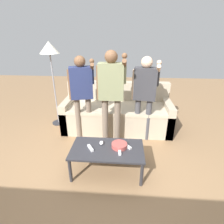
{
  "coord_description": "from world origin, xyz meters",
  "views": [
    {
      "loc": [
        0.32,
        -2.07,
        1.85
      ],
      "look_at": [
        0.13,
        0.4,
        0.75
      ],
      "focal_mm": 28.89,
      "sensor_mm": 36.0,
      "label": 1
    }
  ],
  "objects": [
    {
      "name": "snack_bowl",
      "position": [
        0.26,
        0.03,
        0.41
      ],
      "size": [
        0.22,
        0.22,
        0.06
      ],
      "primitive_type": "cylinder",
      "color": "#B24C47",
      "rests_on": "coffee_table"
    },
    {
      "name": "couch",
      "position": [
        0.16,
        1.33,
        0.32
      ],
      "size": [
        2.13,
        0.86,
        0.91
      ],
      "color": "#B7A88E",
      "rests_on": "ground"
    },
    {
      "name": "player_center",
      "position": [
        0.09,
        0.73,
        1.02
      ],
      "size": [
        0.48,
        0.31,
        1.62
      ],
      "color": "#756656",
      "rests_on": "ground"
    },
    {
      "name": "ground_plane",
      "position": [
        0.0,
        0.0,
        0.0
      ],
      "size": [
        12.0,
        12.0,
        0.0
      ],
      "primitive_type": "plane",
      "color": "#93704C"
    },
    {
      "name": "game_remote_nunchuk",
      "position": [
        0.0,
        0.08,
        0.41
      ],
      "size": [
        0.06,
        0.09,
        0.05
      ],
      "color": "white",
      "rests_on": "coffee_table"
    },
    {
      "name": "game_remote_wand_near",
      "position": [
        0.36,
        0.05,
        0.4
      ],
      "size": [
        0.13,
        0.15,
        0.03
      ],
      "color": "white",
      "rests_on": "coffee_table"
    },
    {
      "name": "game_remote_wand_far",
      "position": [
        -0.14,
        -0.04,
        0.4
      ],
      "size": [
        0.11,
        0.15,
        0.03
      ],
      "color": "white",
      "rests_on": "coffee_table"
    },
    {
      "name": "coffee_table",
      "position": [
        0.09,
        -0.02,
        0.34
      ],
      "size": [
        1.0,
        0.56,
        0.38
      ],
      "color": "#2D2D33",
      "rests_on": "ground"
    },
    {
      "name": "player_left",
      "position": [
        -0.44,
        0.89,
        0.95
      ],
      "size": [
        0.48,
        0.29,
        1.51
      ],
      "color": "#756656",
      "rests_on": "ground"
    },
    {
      "name": "floor_lamp",
      "position": [
        -1.14,
        1.41,
        1.49
      ],
      "size": [
        0.38,
        0.38,
        1.7
      ],
      "color": "#2D2D33",
      "rests_on": "ground"
    },
    {
      "name": "game_remote_wand_spare",
      "position": [
        0.26,
        -0.08,
        0.4
      ],
      "size": [
        0.05,
        0.16,
        0.03
      ],
      "color": "white",
      "rests_on": "coffee_table"
    },
    {
      "name": "player_right",
      "position": [
        0.65,
        0.91,
        0.95
      ],
      "size": [
        0.44,
        0.34,
        1.51
      ],
      "color": "#47474C",
      "rests_on": "ground"
    }
  ]
}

